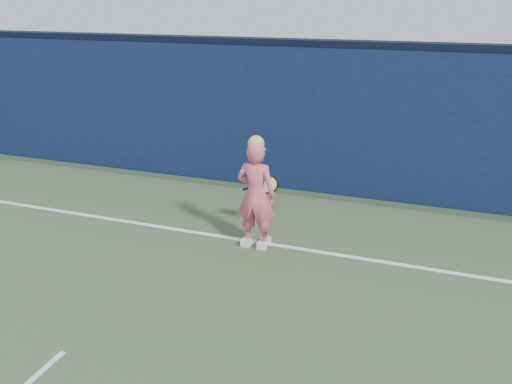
% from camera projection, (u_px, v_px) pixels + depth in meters
% --- Properties ---
extents(backstop_wall, '(24.00, 0.40, 2.50)m').
position_uv_depth(backstop_wall, '(257.00, 116.00, 9.71)').
color(backstop_wall, '#0B1833').
rests_on(backstop_wall, ground).
extents(wall_cap, '(24.00, 0.42, 0.10)m').
position_uv_depth(wall_cap, '(257.00, 41.00, 9.27)').
color(wall_cap, black).
rests_on(wall_cap, backstop_wall).
extents(player, '(0.55, 0.37, 1.57)m').
position_uv_depth(player, '(256.00, 195.00, 7.31)').
color(player, '#E55974').
rests_on(player, ground).
extents(racket, '(0.53, 0.17, 0.28)m').
position_uv_depth(racket, '(267.00, 185.00, 7.73)').
color(racket, black).
rests_on(racket, ground).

